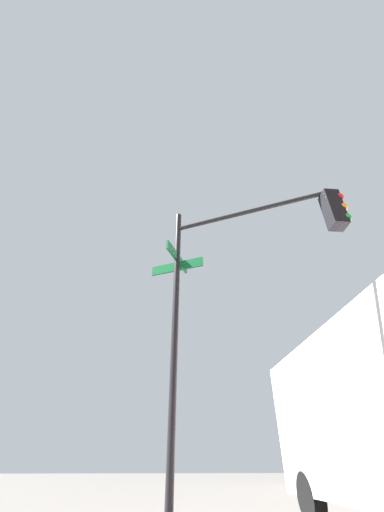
{
  "coord_description": "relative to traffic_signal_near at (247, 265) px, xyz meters",
  "views": [
    {
      "loc": [
        -2.29,
        -7.28,
        1.13
      ],
      "look_at": [
        -7.58,
        -6.85,
        4.77
      ],
      "focal_mm": 21.37,
      "sensor_mm": 36.0,
      "label": 1
    }
  ],
  "objects": [
    {
      "name": "traffic_signal_near",
      "position": [
        0.0,
        0.0,
        0.0
      ],
      "size": [
        1.93,
        3.52,
        5.81
      ],
      "color": "black",
      "rests_on": "ground_plane"
    }
  ]
}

